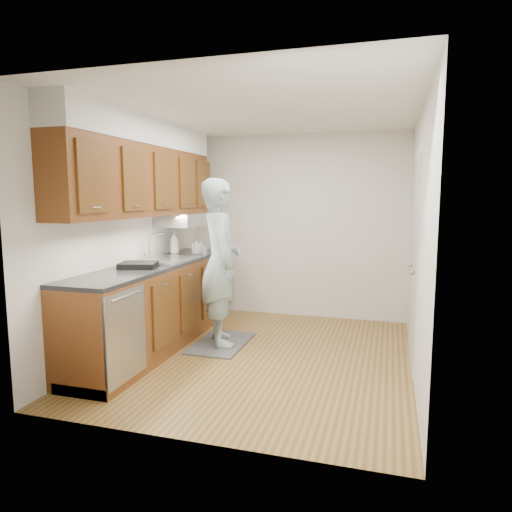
{
  "coord_description": "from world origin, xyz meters",
  "views": [
    {
      "loc": [
        1.25,
        -4.43,
        1.67
      ],
      "look_at": [
        -0.13,
        0.25,
        1.02
      ],
      "focal_mm": 32.0,
      "sensor_mm": 36.0,
      "label": 1
    }
  ],
  "objects_px": {
    "soap_bottle_a": "(174,243)",
    "person": "(220,251)",
    "steel_can": "(204,250)",
    "dish_rack": "(138,265)",
    "soap_bottle_c": "(200,246)",
    "soap_bottle_b": "(196,246)"
  },
  "relations": [
    {
      "from": "soap_bottle_a",
      "to": "steel_can",
      "type": "distance_m",
      "value": 0.4
    },
    {
      "from": "soap_bottle_c",
      "to": "dish_rack",
      "type": "height_order",
      "value": "soap_bottle_c"
    },
    {
      "from": "person",
      "to": "steel_can",
      "type": "xyz_separation_m",
      "value": [
        -0.41,
        0.52,
        -0.06
      ]
    },
    {
      "from": "person",
      "to": "steel_can",
      "type": "distance_m",
      "value": 0.67
    },
    {
      "from": "person",
      "to": "dish_rack",
      "type": "distance_m",
      "value": 0.91
    },
    {
      "from": "dish_rack",
      "to": "steel_can",
      "type": "bearing_deg",
      "value": 61.09
    },
    {
      "from": "soap_bottle_c",
      "to": "steel_can",
      "type": "height_order",
      "value": "soap_bottle_c"
    },
    {
      "from": "steel_can",
      "to": "soap_bottle_c",
      "type": "bearing_deg",
      "value": 123.67
    },
    {
      "from": "person",
      "to": "dish_rack",
      "type": "height_order",
      "value": "person"
    },
    {
      "from": "steel_can",
      "to": "soap_bottle_a",
      "type": "bearing_deg",
      "value": -172.39
    },
    {
      "from": "soap_bottle_a",
      "to": "steel_can",
      "type": "relative_size",
      "value": 2.36
    },
    {
      "from": "person",
      "to": "steel_can",
      "type": "height_order",
      "value": "person"
    },
    {
      "from": "person",
      "to": "steel_can",
      "type": "bearing_deg",
      "value": 7.33
    },
    {
      "from": "dish_rack",
      "to": "soap_bottle_c",
      "type": "bearing_deg",
      "value": 69.97
    },
    {
      "from": "soap_bottle_a",
      "to": "person",
      "type": "bearing_deg",
      "value": -30.81
    },
    {
      "from": "steel_can",
      "to": "soap_bottle_b",
      "type": "bearing_deg",
      "value": 143.94
    },
    {
      "from": "soap_bottle_c",
      "to": "steel_can",
      "type": "xyz_separation_m",
      "value": [
        0.17,
        -0.25,
        -0.02
      ]
    },
    {
      "from": "steel_can",
      "to": "dish_rack",
      "type": "distance_m",
      "value": 1.18
    },
    {
      "from": "soap_bottle_b",
      "to": "soap_bottle_c",
      "type": "xyz_separation_m",
      "value": [
        -0.01,
        0.14,
        -0.01
      ]
    },
    {
      "from": "steel_can",
      "to": "dish_rack",
      "type": "bearing_deg",
      "value": -101.98
    },
    {
      "from": "soap_bottle_c",
      "to": "dish_rack",
      "type": "bearing_deg",
      "value": -93.1
    },
    {
      "from": "soap_bottle_a",
      "to": "steel_can",
      "type": "bearing_deg",
      "value": 7.61
    }
  ]
}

